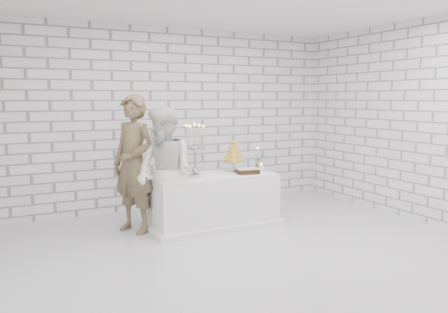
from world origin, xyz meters
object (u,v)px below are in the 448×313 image
groom (134,164)px  candelabra (195,150)px  bride (165,173)px  cake_table (213,200)px  croquembouche (234,155)px

groom → candelabra: 0.86m
bride → candelabra: (0.51, 0.18, 0.25)m
cake_table → groom: groom is taller
groom → candelabra: groom is taller
cake_table → bride: (-0.81, -0.22, 0.50)m
groom → croquembouche: 1.50m
groom → cake_table: bearing=47.8°
groom → candelabra: size_ratio=2.52×
groom → candelabra: (0.80, -0.27, 0.18)m
cake_table → groom: bearing=167.7°
cake_table → candelabra: (-0.30, -0.03, 0.75)m
cake_table → bride: 0.97m
bride → candelabra: 0.60m
groom → bride: bearing=1.9°
cake_table → candelabra: bearing=-173.3°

